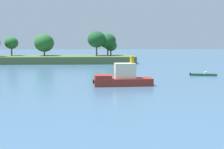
% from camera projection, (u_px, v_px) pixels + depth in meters
% --- Properties ---
extents(treeline_island, '(54.93, 14.09, 10.23)m').
position_uv_depth(treeline_island, '(48.00, 53.00, 105.87)').
color(treeline_island, '#4C6038').
rests_on(treeline_island, ground).
extents(tugboat, '(10.41, 3.92, 5.09)m').
position_uv_depth(tugboat, '(122.00, 78.00, 56.81)').
color(tugboat, maroon).
rests_on(tugboat, ground).
extents(small_motorboat, '(5.80, 2.42, 0.90)m').
position_uv_depth(small_motorboat, '(204.00, 74.00, 71.51)').
color(small_motorboat, '#19472D').
rests_on(small_motorboat, ground).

